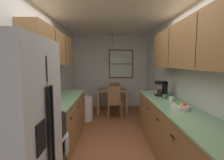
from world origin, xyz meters
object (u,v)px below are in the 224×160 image
dining_table (112,93)px  coffee_maker (162,88)px  trash_bin (86,109)px  mug_spare (165,97)px  microwave_over_range (21,55)px  dining_chair_near (114,101)px  fruit_bowl (180,107)px  dining_chair_far (114,93)px  storage_canister (49,102)px  refrigerator (3,150)px  mug_by_coffeemaker (171,99)px  stove_range (35,153)px

dining_table → coffee_maker: coffee_maker is taller
trash_bin → mug_spare: size_ratio=5.36×
microwave_over_range → trash_bin: 2.93m
dining_table → dining_chair_near: bearing=-85.3°
fruit_bowl → dining_chair_far: bearing=103.9°
microwave_over_range → storage_canister: microwave_over_range is taller
storage_canister → trash_bin: bearing=81.5°
dining_table → storage_canister: storage_canister is taller
refrigerator → dining_chair_far: (1.04, 4.66, -0.39)m
trash_bin → mug_by_coffeemaker: mug_by_coffeemaker is taller
microwave_over_range → coffee_maker: microwave_over_range is taller
dining_chair_far → fruit_bowl: 3.65m
dining_table → fruit_bowl: fruit_bowl is taller
trash_bin → storage_canister: storage_canister is taller
trash_bin → coffee_maker: bearing=-32.5°
coffee_maker → storage_canister: bearing=-156.1°
trash_bin → coffee_maker: coffee_maker is taller
microwave_over_range → storage_canister: bearing=79.0°
stove_range → storage_canister: bearing=90.6°
dining_table → dining_chair_far: bearing=82.8°
stove_range → fruit_bowl: bearing=12.1°
storage_canister → fruit_bowl: bearing=-3.8°
trash_bin → fruit_bowl: (1.69, -2.14, 0.61)m
stove_range → storage_canister: (-0.01, 0.56, 0.52)m
dining_table → storage_canister: (-1.04, -2.81, 0.38)m
mug_by_coffeemaker → fruit_bowl: (-0.06, -0.53, -0.01)m
refrigerator → dining_table: bearing=76.6°
dining_chair_far → refrigerator: bearing=-102.6°
trash_bin → fruit_bowl: 2.79m
fruit_bowl → refrigerator: bearing=-149.3°
dining_chair_near → coffee_maker: 1.73m
mug_by_coffeemaker → mug_spare: size_ratio=1.01×
dining_chair_near → fruit_bowl: fruit_bowl is taller
dining_chair_near → dining_chair_far: bearing=88.8°
dining_chair_near → dining_table: bearing=94.7°
dining_chair_near → mug_spare: (0.90, -1.65, 0.44)m
coffee_maker → mug_by_coffeemaker: coffee_maker is taller
dining_chair_near → fruit_bowl: 2.57m
mug_by_coffeemaker → microwave_over_range: bearing=-156.1°
stove_range → dining_chair_near: 2.99m
mug_spare → trash_bin: bearing=139.8°
dining_chair_near → dining_chair_far: (0.03, 1.16, 0.00)m
storage_canister → mug_spare: storage_canister is taller
stove_range → trash_bin: (0.29, 2.57, -0.14)m
mug_spare → storage_canister: bearing=-163.6°
mug_by_coffeemaker → storage_canister: bearing=-169.0°
dining_table → stove_range: bearing=-107.1°
dining_chair_near → storage_canister: size_ratio=5.12×
dining_chair_far → storage_canister: 3.60m
dining_chair_near → storage_canister: (-1.09, -2.23, 0.49)m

